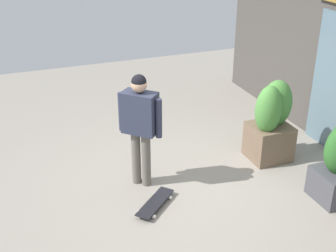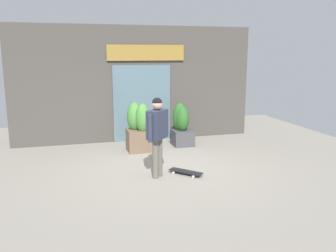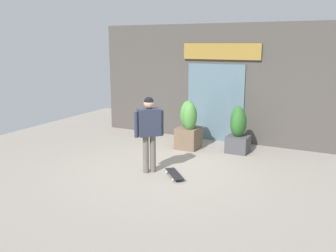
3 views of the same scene
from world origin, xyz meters
name	(u,v)px [view 3 (image 3 of 3)]	position (x,y,z in m)	size (l,w,h in m)	color
ground_plane	(164,169)	(0.00, 0.00, 0.00)	(12.00, 12.00, 0.00)	gray
building_facade	(212,83)	(0.01, 3.07, 1.66)	(7.07, 0.31, 3.34)	#4C4742
skateboarder	(149,127)	(-0.19, -0.34, 1.04)	(0.52, 0.52, 1.68)	#666056
skateboard	(175,174)	(0.43, -0.35, 0.06)	(0.66, 0.69, 0.08)	black
planter_box_left	(238,129)	(1.11, 2.08, 0.60)	(0.56, 0.61, 1.20)	#47474C
planter_box_right	(189,125)	(-0.18, 1.80, 0.64)	(0.58, 0.71, 1.29)	brown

